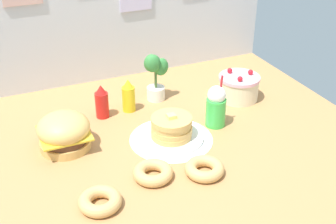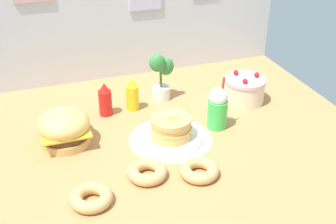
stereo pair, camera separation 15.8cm
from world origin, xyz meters
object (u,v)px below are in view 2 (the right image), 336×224
(pancake_stack, at_px, (171,130))
(cream_soda_cup, at_px, (218,108))
(mustard_bottle, at_px, (132,95))
(donut_pink_glaze, at_px, (91,197))
(donut_vanilla, at_px, (199,170))
(burger, at_px, (64,128))
(layer_cake, at_px, (244,90))
(ketchup_bottle, at_px, (105,100))
(potted_plant, at_px, (161,74))
(donut_chocolate, at_px, (147,172))

(pancake_stack, height_order, cream_soda_cup, cream_soda_cup)
(pancake_stack, xyz_separation_m, mustard_bottle, (-0.11, 0.41, 0.04))
(donut_pink_glaze, xyz_separation_m, donut_vanilla, (0.54, 0.03, 0.00))
(burger, distance_m, mustard_bottle, 0.52)
(layer_cake, distance_m, donut_pink_glaze, 1.29)
(layer_cake, relative_size, donut_vanilla, 1.34)
(pancake_stack, height_order, ketchup_bottle, ketchup_bottle)
(pancake_stack, xyz_separation_m, potted_plant, (0.10, 0.48, 0.11))
(burger, relative_size, donut_pink_glaze, 1.43)
(mustard_bottle, distance_m, donut_chocolate, 0.70)
(mustard_bottle, bearing_deg, donut_chocolate, -99.56)
(ketchup_bottle, distance_m, cream_soda_cup, 0.68)
(layer_cake, xyz_separation_m, cream_soda_cup, (-0.30, -0.23, 0.04))
(donut_pink_glaze, xyz_separation_m, potted_plant, (0.62, 0.86, 0.14))
(layer_cake, height_order, mustard_bottle, mustard_bottle)
(mustard_bottle, xyz_separation_m, potted_plant, (0.21, 0.07, 0.07))
(ketchup_bottle, xyz_separation_m, donut_chocolate, (0.06, -0.68, -0.07))
(layer_cake, bearing_deg, ketchup_bottle, 172.01)
(donut_vanilla, distance_m, potted_plant, 0.85)
(mustard_bottle, relative_size, potted_plant, 0.66)
(pancake_stack, relative_size, mustard_bottle, 1.70)
(burger, xyz_separation_m, donut_chocolate, (0.33, -0.44, -0.06))
(mustard_bottle, xyz_separation_m, donut_chocolate, (-0.12, -0.69, -0.07))
(layer_cake, relative_size, potted_plant, 0.82)
(ketchup_bottle, relative_size, mustard_bottle, 1.00)
(pancake_stack, height_order, mustard_bottle, mustard_bottle)
(burger, bearing_deg, cream_soda_cup, -7.79)
(donut_pink_glaze, xyz_separation_m, donut_chocolate, (0.29, 0.10, 0.00))
(donut_chocolate, bearing_deg, ketchup_bottle, 94.75)
(burger, xyz_separation_m, donut_vanilla, (0.58, -0.51, -0.06))
(cream_soda_cup, height_order, donut_chocolate, cream_soda_cup)
(donut_pink_glaze, bearing_deg, donut_chocolate, 18.44)
(potted_plant, bearing_deg, pancake_stack, -102.03)
(burger, relative_size, cream_soda_cup, 0.88)
(donut_chocolate, relative_size, donut_vanilla, 1.00)
(ketchup_bottle, relative_size, donut_chocolate, 1.08)
(layer_cake, height_order, donut_chocolate, layer_cake)
(potted_plant, bearing_deg, cream_soda_cup, -66.08)
(layer_cake, relative_size, ketchup_bottle, 1.25)
(mustard_bottle, distance_m, potted_plant, 0.23)
(donut_chocolate, bearing_deg, mustard_bottle, 80.44)
(potted_plant, bearing_deg, donut_vanilla, -95.47)
(pancake_stack, xyz_separation_m, ketchup_bottle, (-0.28, 0.40, 0.04))
(burger, height_order, donut_pink_glaze, burger)
(layer_cake, xyz_separation_m, ketchup_bottle, (-0.88, 0.12, 0.02))
(layer_cake, distance_m, cream_soda_cup, 0.38)
(potted_plant, bearing_deg, mustard_bottle, -160.56)
(pancake_stack, bearing_deg, ketchup_bottle, 125.18)
(donut_vanilla, bearing_deg, pancake_stack, 93.63)
(layer_cake, distance_m, potted_plant, 0.54)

